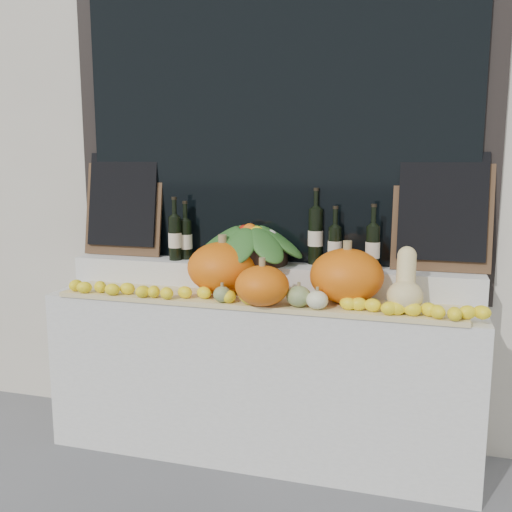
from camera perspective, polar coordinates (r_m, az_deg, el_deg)
storefront_facade at (r=3.74m, az=3.58°, el=19.32°), size 7.00×0.94×4.50m
display_sill at (r=3.22m, az=0.38°, el=-11.81°), size 2.30×0.55×0.88m
rear_tier at (r=3.21m, az=1.12°, el=-2.17°), size 2.30×0.25×0.16m
straw_bedding at (r=2.96m, az=-0.27°, el=-4.50°), size 2.10×0.32×0.02m
pumpkin_left at (r=3.07m, az=-3.34°, el=-1.15°), size 0.50×0.50×0.28m
pumpkin_right at (r=2.89m, az=9.05°, el=-1.97°), size 0.45×0.45×0.27m
pumpkin_center at (r=2.80m, az=0.62°, el=-2.98°), size 0.28×0.28×0.20m
butternut_squash at (r=2.78m, az=14.71°, el=-2.97°), size 0.17×0.22×0.30m
decorative_gourds at (r=2.81m, az=1.70°, el=-3.95°), size 0.58×0.14×0.15m
lemon_heap at (r=2.85m, az=-0.89°, el=-4.16°), size 2.20×0.16×0.06m
produce_bowl at (r=3.18m, az=-0.63°, el=1.24°), size 0.65×0.65×0.24m
wine_bottle_far_left at (r=3.32m, az=-8.10°, el=1.84°), size 0.08×0.08×0.37m
wine_bottle_near_left at (r=3.35m, az=-7.04°, el=1.71°), size 0.08×0.08×0.34m
wine_bottle_tall at (r=3.18m, az=5.97°, el=2.04°), size 0.08×0.08×0.42m
wine_bottle_near_right at (r=3.12m, az=7.88°, el=1.01°), size 0.08×0.08×0.33m
wine_bottle_far_right at (r=3.05m, az=11.58°, el=0.89°), size 0.08×0.08×0.35m
chalkboard_left at (r=3.55m, az=-13.13°, el=5.28°), size 0.50×0.13×0.61m
chalkboard_right at (r=3.11m, az=18.13°, el=4.45°), size 0.50×0.13×0.61m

